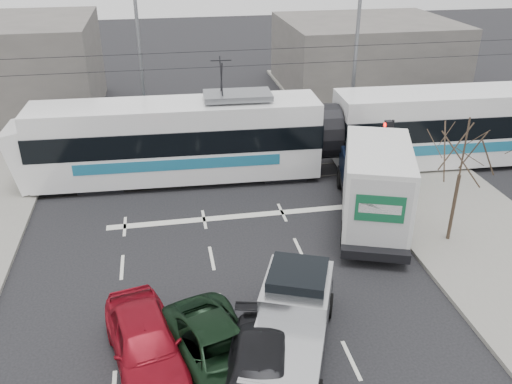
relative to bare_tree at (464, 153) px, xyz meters
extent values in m
plane|color=black|center=(-7.60, -2.50, -3.79)|extent=(120.00, 120.00, 0.00)
cube|color=#33302D|center=(-7.60, 7.50, -3.78)|extent=(60.00, 1.60, 0.03)
cube|color=slate|center=(4.40, 21.50, -1.29)|extent=(12.00, 10.00, 5.00)
cylinder|color=#47382B|center=(0.00, 0.00, -2.27)|extent=(0.14, 0.14, 2.75)
cylinder|color=#47382B|center=(0.00, 0.00, 0.23)|extent=(0.07, 0.07, 2.25)
cylinder|color=black|center=(-1.00, 4.00, -1.84)|extent=(0.12, 0.12, 3.60)
cube|color=black|center=(-1.20, 4.00, -0.54)|extent=(0.28, 0.28, 0.95)
cylinder|color=#FF0C07|center=(-1.35, 4.00, -0.24)|extent=(0.06, 0.20, 0.20)
cylinder|color=orange|center=(-1.35, 4.00, -0.54)|extent=(0.06, 0.20, 0.20)
cylinder|color=#05330C|center=(-1.35, 4.00, -0.84)|extent=(0.06, 0.20, 0.20)
cube|color=white|center=(-1.02, 3.85, -1.34)|extent=(0.02, 0.30, 0.40)
cylinder|color=slate|center=(-0.10, 11.50, 0.71)|extent=(0.20, 0.20, 9.00)
cylinder|color=slate|center=(-11.60, 13.50, 0.71)|extent=(0.20, 0.20, 9.00)
cylinder|color=black|center=(-7.60, 7.50, 1.71)|extent=(60.00, 0.03, 0.03)
cylinder|color=black|center=(-7.60, 7.50, 2.41)|extent=(60.00, 0.03, 0.03)
cube|color=white|center=(-10.09, 7.76, -2.72)|extent=(13.54, 3.33, 1.63)
cube|color=black|center=(-10.09, 7.76, -1.46)|extent=(13.61, 3.36, 1.11)
cube|color=white|center=(-10.09, 7.76, -0.46)|extent=(13.54, 3.22, 1.04)
cube|color=#1B6688|center=(-10.15, 6.34, -2.42)|extent=(9.41, 0.38, 0.52)
cube|color=white|center=(4.51, 7.20, -2.72)|extent=(13.54, 3.33, 1.63)
cube|color=black|center=(4.51, 7.20, -1.46)|extent=(13.61, 3.36, 1.11)
cube|color=white|center=(4.51, 7.20, -0.46)|extent=(13.54, 3.22, 1.04)
cube|color=#1B6688|center=(4.46, 5.78, -2.42)|extent=(9.41, 0.38, 0.52)
cylinder|color=black|center=(-2.79, 7.48, -1.68)|extent=(1.15, 2.74, 2.71)
cube|color=slate|center=(-7.17, 7.65, 0.30)|extent=(3.19, 1.81, 0.26)
cube|color=black|center=(-13.74, 7.90, -3.60)|extent=(2.18, 2.47, 0.38)
cube|color=black|center=(-4.98, 7.56, -3.60)|extent=(2.18, 2.47, 0.38)
cube|color=black|center=(-0.60, 7.40, -3.60)|extent=(2.18, 2.47, 0.38)
cube|color=black|center=(-7.54, -4.83, -3.24)|extent=(4.02, 6.12, 0.25)
cube|color=#B1B3B6|center=(-7.15, -3.86, -2.54)|extent=(2.72, 2.99, 1.15)
cube|color=black|center=(-7.11, -3.77, -1.95)|extent=(2.22, 2.25, 0.55)
cube|color=#B1B3B6|center=(-6.63, -2.58, -2.77)|extent=(2.15, 1.68, 0.55)
cube|color=#B1B3B6|center=(-8.01, -6.01, -2.84)|extent=(2.79, 3.15, 0.65)
cylinder|color=black|center=(-7.70, -2.77, -3.39)|extent=(0.56, 0.85, 0.80)
cylinder|color=black|center=(-5.99, -3.46, -3.39)|extent=(0.56, 0.85, 0.80)
cylinder|color=black|center=(-9.08, -6.21, -3.39)|extent=(0.56, 0.85, 0.80)
cube|color=black|center=(-2.40, 2.03, -3.23)|extent=(4.71, 7.62, 0.36)
cube|color=white|center=(-1.49, 4.62, -2.35)|extent=(2.79, 2.41, 1.65)
cube|color=black|center=(-1.44, 4.75, -1.73)|extent=(2.29, 1.76, 0.62)
cube|color=silver|center=(-2.63, 1.35, -1.71)|extent=(3.95, 5.44, 3.04)
cube|color=silver|center=(-3.44, -0.94, -1.71)|extent=(2.07, 0.77, 2.67)
cube|color=#135533|center=(-3.45, -0.99, -1.46)|extent=(1.64, 0.59, 1.03)
cube|color=black|center=(-3.52, -1.16, -3.33)|extent=(2.18, 0.98, 0.19)
cylinder|color=black|center=(-2.66, 4.57, -3.33)|extent=(0.60, 0.98, 0.93)
cylinder|color=black|center=(-0.61, 3.85, -3.33)|extent=(0.60, 0.98, 0.93)
cylinder|color=black|center=(-4.09, 0.49, -3.28)|extent=(0.63, 1.07, 1.03)
cylinder|color=black|center=(-2.04, -0.23, -3.28)|extent=(0.63, 1.07, 1.03)
cube|color=black|center=(-2.10, 3.44, -3.19)|extent=(3.16, 5.79, 0.27)
cube|color=black|center=(-1.89, 4.40, -2.42)|extent=(2.43, 2.67, 1.26)
cube|color=black|center=(-1.87, 4.51, -1.76)|extent=(2.04, 1.98, 0.60)
cube|color=black|center=(-1.61, 5.69, -2.67)|extent=(2.09, 1.38, 0.60)
cube|color=black|center=(-2.36, 2.26, -2.75)|extent=(2.47, 2.84, 0.71)
cube|color=silver|center=(-2.66, 0.87, -3.05)|extent=(1.86, 0.59, 0.20)
cube|color=#590505|center=(-3.51, 1.16, -2.64)|extent=(0.17, 0.12, 0.31)
cube|color=#590505|center=(-1.77, 0.78, -2.64)|extent=(0.17, 0.12, 0.31)
cylinder|color=black|center=(-2.64, 5.35, -3.35)|extent=(0.49, 0.92, 0.88)
cylinder|color=black|center=(-0.81, 4.95, -3.35)|extent=(0.49, 0.92, 0.88)
cylinder|color=black|center=(-3.39, 1.92, -3.35)|extent=(0.49, 0.92, 0.88)
cylinder|color=black|center=(-1.56, 1.52, -3.35)|extent=(0.49, 0.92, 0.88)
imported|color=black|center=(-9.65, -5.21, -3.12)|extent=(3.65, 5.30, 1.35)
imported|color=maroon|center=(-11.70, -4.56, -3.01)|extent=(2.75, 4.85, 1.56)
imported|color=black|center=(-8.80, -6.53, -3.08)|extent=(3.12, 5.25, 1.43)
camera|label=1|loc=(-10.73, -16.60, 7.58)|focal=38.00mm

